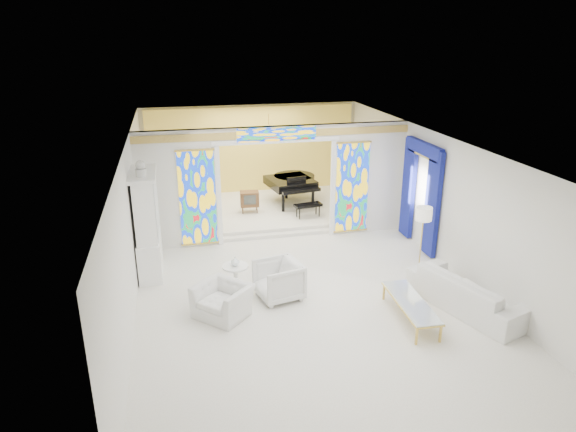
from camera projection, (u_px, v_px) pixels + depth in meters
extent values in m
plane|color=white|center=(294.00, 270.00, 11.91)|extent=(12.00, 12.00, 0.00)
cube|color=white|center=(295.00, 142.00, 10.89)|extent=(7.00, 12.00, 0.02)
cube|color=silver|center=(252.00, 151.00, 16.90)|extent=(7.00, 0.02, 3.00)
cube|color=silver|center=(417.00, 375.00, 5.90)|extent=(7.00, 0.02, 3.00)
cube|color=silver|center=(131.00, 221.00, 10.66)|extent=(0.02, 12.00, 3.00)
cube|color=silver|center=(438.00, 198.00, 12.13)|extent=(0.02, 12.00, 3.00)
cube|color=silver|center=(178.00, 190.00, 12.70)|extent=(2.00, 0.18, 3.00)
cube|color=silver|center=(367.00, 178.00, 13.76)|extent=(2.00, 0.18, 3.00)
cube|color=silver|center=(276.00, 134.00, 12.79)|extent=(3.00, 0.18, 0.40)
cube|color=white|center=(219.00, 197.00, 12.89)|extent=(0.12, 0.06, 2.60)
cube|color=white|center=(333.00, 189.00, 13.52)|extent=(0.12, 0.06, 2.60)
cube|color=white|center=(277.00, 141.00, 12.75)|extent=(3.24, 0.06, 0.12)
cube|color=#E8CA57|center=(277.00, 134.00, 12.69)|extent=(7.00, 0.05, 0.18)
cube|color=gold|center=(198.00, 198.00, 12.77)|extent=(0.90, 0.04, 2.40)
cube|color=gold|center=(352.00, 188.00, 13.62)|extent=(0.90, 0.04, 2.40)
cube|color=gold|center=(277.00, 134.00, 12.68)|extent=(2.00, 0.04, 0.34)
cube|color=white|center=(263.00, 210.00, 15.63)|extent=(6.80, 3.80, 0.18)
cube|color=#ECCC52|center=(252.00, 152.00, 16.79)|extent=(6.70, 0.10, 2.90)
cylinder|color=gold|center=(269.00, 130.00, 14.75)|extent=(0.48, 0.48, 0.30)
cube|color=navy|center=(433.00, 204.00, 12.21)|extent=(0.12, 0.55, 2.60)
cube|color=navy|center=(409.00, 188.00, 13.40)|extent=(0.12, 0.55, 2.60)
cube|color=navy|center=(424.00, 148.00, 12.40)|extent=(0.14, 1.70, 0.30)
cube|color=gold|center=(424.00, 155.00, 12.45)|extent=(0.12, 1.50, 0.06)
cube|color=white|center=(150.00, 254.00, 11.63)|extent=(0.50, 1.40, 0.90)
cube|color=white|center=(145.00, 207.00, 11.24)|extent=(0.44, 1.30, 1.40)
cube|color=white|center=(156.00, 206.00, 11.28)|extent=(0.01, 1.20, 1.30)
cube|color=white|center=(142.00, 174.00, 10.98)|extent=(0.56, 1.46, 0.08)
cylinder|color=silver|center=(141.00, 173.00, 10.62)|extent=(0.22, 0.22, 0.16)
sphere|color=silver|center=(140.00, 165.00, 10.57)|extent=(0.20, 0.20, 0.20)
imported|color=white|center=(223.00, 301.00, 9.90)|extent=(1.31, 1.31, 0.64)
imported|color=white|center=(279.00, 280.00, 10.54)|extent=(1.05, 1.03, 0.80)
imported|color=white|center=(468.00, 292.00, 10.14)|extent=(1.72, 2.68, 0.73)
cylinder|color=white|center=(235.00, 266.00, 10.57)|extent=(0.62, 0.62, 0.04)
cylinder|color=white|center=(236.00, 281.00, 10.68)|extent=(0.10, 0.10, 0.63)
cylinder|color=white|center=(236.00, 294.00, 10.79)|extent=(0.42, 0.42, 0.03)
imported|color=silver|center=(235.00, 261.00, 10.53)|extent=(0.20, 0.20, 0.19)
cube|color=white|center=(411.00, 302.00, 9.74)|extent=(0.60, 1.76, 0.04)
cube|color=gold|center=(411.00, 303.00, 9.75)|extent=(0.63, 1.79, 0.03)
cube|color=gold|center=(417.00, 336.00, 9.01)|extent=(0.04, 0.04, 0.36)
cube|color=gold|center=(440.00, 333.00, 9.08)|extent=(0.04, 0.04, 0.36)
cube|color=gold|center=(384.00, 292.00, 10.54)|extent=(0.04, 0.04, 0.36)
cube|color=gold|center=(405.00, 290.00, 10.61)|extent=(0.04, 0.04, 0.36)
cylinder|color=gold|center=(419.00, 269.00, 11.93)|extent=(0.30, 0.30, 0.03)
cylinder|color=gold|center=(421.00, 242.00, 11.69)|extent=(0.03, 0.03, 1.39)
cylinder|color=white|center=(424.00, 214.00, 11.46)|extent=(0.43, 0.43, 0.30)
cube|color=black|center=(290.00, 182.00, 15.70)|extent=(1.49, 1.56, 0.25)
cylinder|color=black|center=(294.00, 179.00, 16.06)|extent=(1.46, 1.46, 0.25)
cube|color=black|center=(301.00, 191.00, 15.02)|extent=(1.22, 0.46, 0.09)
cube|color=white|center=(302.00, 191.00, 14.95)|extent=(1.10, 0.27, 0.03)
cube|color=black|center=(297.00, 180.00, 15.21)|extent=(0.61, 0.13, 0.22)
cube|color=black|center=(308.00, 205.00, 14.66)|extent=(0.83, 0.44, 0.07)
cylinder|color=black|center=(283.00, 203.00, 15.12)|extent=(0.10, 0.10, 0.55)
cylinder|color=black|center=(313.00, 199.00, 15.47)|extent=(0.10, 0.10, 0.55)
cylinder|color=black|center=(286.00, 190.00, 16.32)|extent=(0.10, 0.10, 0.55)
cube|color=brown|center=(249.00, 199.00, 15.02)|extent=(0.57, 0.41, 0.44)
cube|color=#373C39|center=(250.00, 200.00, 14.84)|extent=(0.35, 0.05, 0.28)
cone|color=brown|center=(243.00, 211.00, 14.98)|extent=(0.03, 0.03, 0.19)
cone|color=brown|center=(257.00, 210.00, 15.03)|extent=(0.03, 0.03, 0.19)
cone|color=brown|center=(242.00, 208.00, 15.22)|extent=(0.03, 0.03, 0.19)
cone|color=brown|center=(257.00, 207.00, 15.27)|extent=(0.03, 0.03, 0.19)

